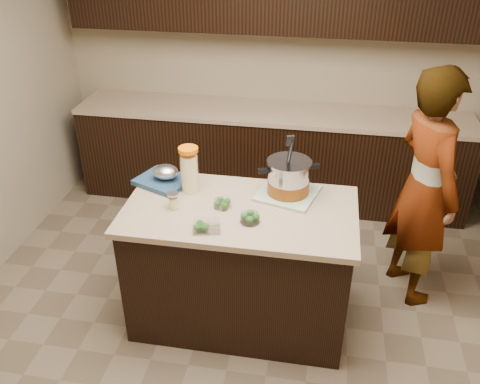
# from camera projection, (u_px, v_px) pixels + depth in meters

# --- Properties ---
(ground_plane) EXTENTS (4.00, 4.00, 0.00)m
(ground_plane) POSITION_uv_depth(u_px,v_px,m) (240.00, 315.00, 3.63)
(ground_plane) COLOR brown
(ground_plane) RESTS_ON ground
(room_shell) EXTENTS (4.04, 4.04, 2.72)m
(room_shell) POSITION_uv_depth(u_px,v_px,m) (240.00, 82.00, 2.76)
(room_shell) COLOR tan
(room_shell) RESTS_ON ground
(back_cabinets) EXTENTS (3.60, 0.63, 2.33)m
(back_cabinets) POSITION_uv_depth(u_px,v_px,m) (273.00, 105.00, 4.63)
(back_cabinets) COLOR black
(back_cabinets) RESTS_ON ground
(island) EXTENTS (1.46, 0.81, 0.90)m
(island) POSITION_uv_depth(u_px,v_px,m) (240.00, 265.00, 3.40)
(island) COLOR black
(island) RESTS_ON ground
(dish_towel) EXTENTS (0.44, 0.44, 0.02)m
(dish_towel) POSITION_uv_depth(u_px,v_px,m) (288.00, 193.00, 3.32)
(dish_towel) COLOR #688D5F
(dish_towel) RESTS_ON island
(stock_pot) EXTENTS (0.39, 0.37, 0.41)m
(stock_pot) POSITION_uv_depth(u_px,v_px,m) (288.00, 179.00, 3.26)
(stock_pot) COLOR #B7B7BC
(stock_pot) RESTS_ON dish_towel
(lemonade_pitcher) EXTENTS (0.17, 0.17, 0.31)m
(lemonade_pitcher) POSITION_uv_depth(u_px,v_px,m) (189.00, 171.00, 3.29)
(lemonade_pitcher) COLOR #F0DA92
(lemonade_pitcher) RESTS_ON island
(mason_jar) EXTENTS (0.08, 0.08, 0.11)m
(mason_jar) POSITION_uv_depth(u_px,v_px,m) (173.00, 201.00, 3.15)
(mason_jar) COLOR #F0DA92
(mason_jar) RESTS_ON island
(broccoli_tub_left) EXTENTS (0.14, 0.14, 0.05)m
(broccoli_tub_left) POSITION_uv_depth(u_px,v_px,m) (222.00, 204.00, 3.18)
(broccoli_tub_left) COLOR silver
(broccoli_tub_left) RESTS_ON island
(broccoli_tub_right) EXTENTS (0.14, 0.14, 0.06)m
(broccoli_tub_right) POSITION_uv_depth(u_px,v_px,m) (250.00, 218.00, 3.03)
(broccoli_tub_right) COLOR silver
(broccoli_tub_right) RESTS_ON island
(broccoli_tub_rect) EXTENTS (0.18, 0.15, 0.06)m
(broccoli_tub_rect) POSITION_uv_depth(u_px,v_px,m) (207.00, 226.00, 2.96)
(broccoli_tub_rect) COLOR silver
(broccoli_tub_rect) RESTS_ON island
(blue_tray) EXTENTS (0.42, 0.38, 0.13)m
(blue_tray) POSITION_uv_depth(u_px,v_px,m) (164.00, 178.00, 3.43)
(blue_tray) COLOR navy
(blue_tray) RESTS_ON island
(person) EXTENTS (0.63, 0.74, 1.72)m
(person) POSITION_uv_depth(u_px,v_px,m) (424.00, 189.00, 3.46)
(person) COLOR gray
(person) RESTS_ON ground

